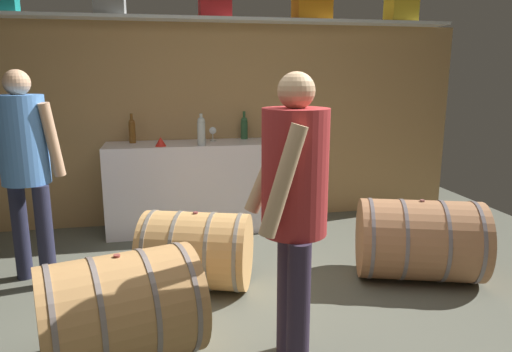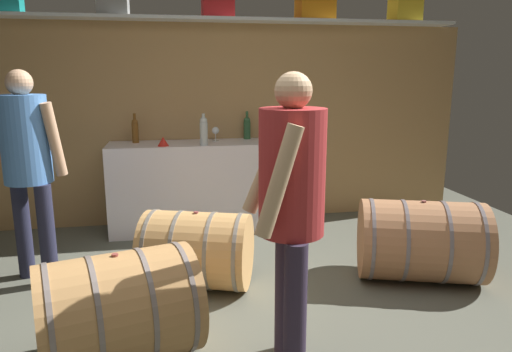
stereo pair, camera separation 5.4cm
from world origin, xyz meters
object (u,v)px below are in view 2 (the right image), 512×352
Objects in this scene: toolcase_yellow at (405,10)px; wine_bottle_clear at (204,130)px; toolcase_grey at (113,3)px; wine_barrel_near at (421,241)px; toolcase_red at (218,4)px; wine_barrel_flank at (119,309)px; wine_bottle_amber at (135,130)px; wine_glass at (215,131)px; wine_barrel_far at (197,250)px; red_funnel at (163,141)px; visitor_tasting at (28,155)px; wine_bottle_green at (247,127)px; work_cabinet at (196,186)px; toolcase_orange at (315,2)px; winemaker_pouring at (290,195)px.

toolcase_yellow is 2.57m from wine_bottle_clear.
toolcase_grey is 3.57m from wine_barrel_near.
toolcase_yellow is at bearing -1.75° from toolcase_red.
wine_barrel_flank is (-2.23, -0.71, 0.00)m from wine_barrel_near.
wine_bottle_amber is 2.92m from wine_barrel_near.
wine_glass is at bearing 63.84° from wine_bottle_clear.
wine_bottle_clear is 1.44m from wine_barrel_far.
wine_bottle_amber is at bearing 135.27° from red_funnel.
toolcase_yellow is (2.04, 0.00, -0.01)m from toolcase_red.
visitor_tasting is at bearing -142.88° from wine_glass.
toolcase_yellow is 2.74× the size of red_funnel.
toolcase_grey reaches higher than wine_bottle_green.
toolcase_grey reaches higher than wine_barrel_flank.
toolcase_grey is 0.96× the size of wine_bottle_amber.
wine_bottle_green is (1.32, 0.01, -1.23)m from toolcase_grey.
toolcase_red is at bearing 56.61° from wine_glass.
toolcase_red is 0.34× the size of wine_barrel_far.
work_cabinet is at bearing -148.60° from toolcase_red.
wine_glass is at bearing -178.82° from toolcase_orange.
red_funnel is (-0.59, -0.35, -1.33)m from toolcase_red.
toolcase_grey reaches higher than visitor_tasting.
winemaker_pouring is (0.28, -2.33, -0.07)m from wine_bottle_clear.
toolcase_orange reaches higher than winemaker_pouring.
visitor_tasting is at bearing 52.58° from winemaker_pouring.
wine_glass is (-0.06, -0.08, -1.27)m from toolcase_red.
toolcase_red is 0.18× the size of work_cabinet.
wine_barrel_far is at bearing -78.95° from red_funnel.
wine_barrel_near is (2.41, -1.77, -1.96)m from toolcase_grey.
wine_bottle_clear is (0.08, -0.19, 0.61)m from work_cabinet.
wine_bottle_clear is 2.33m from wine_barrel_flank.
wine_bottle_clear is 0.29× the size of wine_barrel_near.
wine_barrel_flank is at bearing -110.44° from toolcase_red.
wine_barrel_near is at bearing -43.71° from work_cabinet.
wine_bottle_green reaches higher than work_cabinet.
toolcase_orange is at bearing -1.00° from wine_bottle_green.
winemaker_pouring is at bearing -127.38° from toolcase_yellow.
toolcase_red is at bearing 5.58° from winemaker_pouring.
wine_bottle_amber reaches higher than wine_barrel_near.
wine_barrel_far is (-0.65, -1.59, -0.75)m from wine_bottle_green.
red_funnel is at bearing -174.00° from toolcase_yellow.
toolcase_yellow is 0.18× the size of visitor_tasting.
wine_bottle_clear is 0.19× the size of winemaker_pouring.
toolcase_yellow is 2.44m from wine_glass.
toolcase_red reaches higher than toolcase_yellow.
wine_barrel_near is at bearing -53.59° from toolcase_red.
red_funnel is at bearing 119.55° from wine_barrel_far.
work_cabinet is at bearing -177.10° from toolcase_yellow.
wine_glass is 0.14× the size of wine_barrel_near.
wine_bottle_green is at bearing 0.71° from toolcase_red.
wine_bottle_amber is 0.40m from red_funnel.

